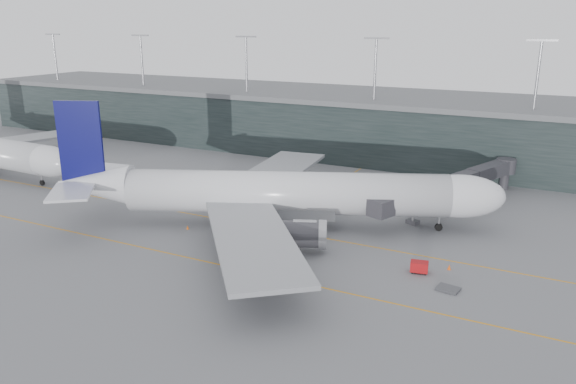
% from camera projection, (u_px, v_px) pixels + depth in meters
% --- Properties ---
extents(ground, '(320.00, 320.00, 0.00)m').
position_uv_depth(ground, '(255.00, 216.00, 98.43)').
color(ground, '#5C5C61').
rests_on(ground, ground).
extents(taxiline_a, '(160.00, 0.25, 0.02)m').
position_uv_depth(taxiline_a, '(243.00, 223.00, 95.01)').
color(taxiline_a, orange).
rests_on(taxiline_a, ground).
extents(taxiline_b, '(160.00, 0.25, 0.02)m').
position_uv_depth(taxiline_b, '(186.00, 257.00, 81.35)').
color(taxiline_b, orange).
rests_on(taxiline_b, ground).
extents(taxiline_lead_main, '(0.25, 60.00, 0.02)m').
position_uv_depth(taxiline_lead_main, '(326.00, 191.00, 113.33)').
color(taxiline_lead_main, orange).
rests_on(taxiline_lead_main, ground).
extents(taxiline_lead_adj, '(0.25, 60.00, 0.02)m').
position_uv_depth(taxiline_lead_adj, '(47.00, 152.00, 147.99)').
color(taxiline_lead_adj, orange).
rests_on(taxiline_lead_adj, ground).
extents(terminal, '(240.00, 36.00, 29.00)m').
position_uv_depth(terminal, '(367.00, 123.00, 145.74)').
color(terminal, black).
rests_on(terminal, ground).
extents(main_aircraft, '(70.46, 65.01, 20.66)m').
position_uv_depth(main_aircraft, '(284.00, 194.00, 91.68)').
color(main_aircraft, silver).
rests_on(main_aircraft, ground).
extents(jet_bridge, '(17.65, 44.03, 6.34)m').
position_uv_depth(jet_bridge, '(448.00, 180.00, 103.77)').
color(jet_bridge, '#303035').
rests_on(jet_bridge, ground).
extents(gse_cart, '(2.59, 1.91, 1.60)m').
position_uv_depth(gse_cart, '(419.00, 267.00, 76.03)').
color(gse_cart, '#A10B0F').
rests_on(gse_cart, ground).
extents(baggage_dolly, '(3.03, 2.57, 0.27)m').
position_uv_depth(baggage_dolly, '(448.00, 289.00, 71.29)').
color(baggage_dolly, '#393A3E').
rests_on(baggage_dolly, ground).
extents(uld_a, '(2.23, 1.87, 1.85)m').
position_uv_depth(uld_a, '(258.00, 191.00, 109.86)').
color(uld_a, '#37363B').
rests_on(uld_a, ground).
extents(uld_b, '(2.22, 1.78, 2.01)m').
position_uv_depth(uld_b, '(278.00, 191.00, 109.77)').
color(uld_b, '#37363B').
rests_on(uld_b, ground).
extents(uld_c, '(2.40, 2.03, 1.98)m').
position_uv_depth(uld_c, '(279.00, 195.00, 107.10)').
color(uld_c, '#37363B').
rests_on(uld_c, ground).
extents(cone_nose, '(0.48, 0.48, 0.77)m').
position_uv_depth(cone_nose, '(449.00, 267.00, 77.12)').
color(cone_nose, '#FC560E').
rests_on(cone_nose, ground).
extents(cone_wing_stbd, '(0.45, 0.45, 0.71)m').
position_uv_depth(cone_wing_stbd, '(242.00, 258.00, 79.98)').
color(cone_wing_stbd, '#F8580D').
rests_on(cone_wing_stbd, ground).
extents(cone_wing_port, '(0.46, 0.46, 0.73)m').
position_uv_depth(cone_wing_port, '(335.00, 208.00, 101.81)').
color(cone_wing_port, '#CA650B').
rests_on(cone_wing_port, ground).
extents(cone_tail, '(0.41, 0.41, 0.65)m').
position_uv_depth(cone_tail, '(188.00, 227.00, 92.28)').
color(cone_tail, orange).
rests_on(cone_tail, ground).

